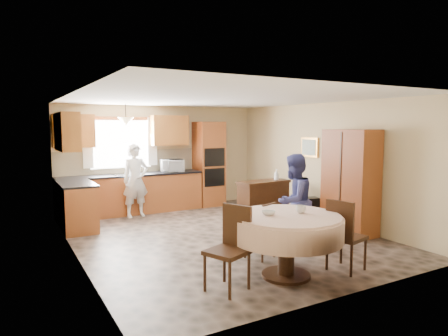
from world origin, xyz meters
name	(u,v)px	position (x,y,z in m)	size (l,w,h in m)	color
floor	(220,236)	(0.00, 0.00, 0.00)	(5.00, 6.00, 0.01)	#715B4F
ceiling	(220,99)	(0.00, 0.00, 2.50)	(5.00, 6.00, 0.01)	white
wall_back	(161,157)	(0.00, 3.00, 1.25)	(5.00, 0.02, 2.50)	tan
wall_front	(345,193)	(0.00, -3.00, 1.25)	(5.00, 0.02, 2.50)	tan
wall_left	(74,177)	(-2.50, 0.00, 1.25)	(0.02, 6.00, 2.50)	tan
wall_right	(324,162)	(2.50, 0.00, 1.25)	(0.02, 6.00, 2.50)	tan
window	(121,144)	(-1.00, 2.98, 1.60)	(1.40, 0.03, 1.10)	white
curtain_left	(88,143)	(-1.75, 2.93, 1.65)	(0.22, 0.02, 1.15)	white
curtain_right	(152,141)	(-0.25, 2.93, 1.65)	(0.22, 0.02, 1.15)	white
base_cab_back	(132,194)	(-0.85, 2.70, 0.44)	(3.30, 0.60, 0.88)	#AC5E2E
counter_back	(131,175)	(-0.85, 2.70, 0.90)	(3.30, 0.64, 0.04)	black
base_cab_left	(77,207)	(-2.20, 1.80, 0.44)	(0.60, 1.20, 0.88)	#AC5E2E
counter_left	(76,184)	(-2.20, 1.80, 0.90)	(0.64, 1.20, 0.04)	black
backsplash	(127,162)	(-0.85, 2.99, 1.18)	(3.30, 0.02, 0.55)	beige
wall_cab_left	(74,131)	(-2.05, 2.83, 1.91)	(0.85, 0.33, 0.72)	#BF792F
wall_cab_right	(169,130)	(0.15, 2.83, 1.91)	(0.90, 0.33, 0.72)	#BF792F
wall_cab_side	(67,132)	(-2.33, 1.80, 1.91)	(0.33, 1.20, 0.72)	#BF792F
oven_tower	(209,164)	(1.15, 2.69, 1.06)	(0.66, 0.62, 2.12)	#AC5E2E
oven_upper	(215,157)	(1.15, 2.38, 1.25)	(0.56, 0.01, 0.45)	black
oven_lower	(215,177)	(1.15, 2.38, 0.75)	(0.56, 0.01, 0.45)	black
pendant	(126,121)	(-1.00, 2.50, 2.12)	(0.36, 0.36, 0.18)	beige
sideboard	(263,202)	(1.38, 0.59, 0.41)	(1.14, 0.47, 0.81)	#3D2410
space_heater	(309,209)	(2.20, 0.09, 0.26)	(0.37, 0.26, 0.51)	black
cupboard	(350,182)	(2.22, -1.01, 0.98)	(0.51, 1.02, 1.95)	#AC5E2E
dining_table	(287,228)	(-0.18, -2.17, 0.66)	(1.48, 1.48, 0.85)	#3D2410
chair_left	(231,243)	(-1.02, -2.14, 0.57)	(0.59, 0.59, 1.04)	#3D2410
chair_back	(264,228)	(-0.02, -1.42, 0.48)	(0.48, 0.48, 0.86)	#3D2410
chair_right	(344,232)	(0.63, -2.40, 0.56)	(0.53, 0.53, 1.01)	#3D2410
framed_picture	(310,147)	(2.47, 0.41, 1.55)	(0.06, 0.52, 0.43)	gold
microwave	(172,166)	(0.14, 2.65, 1.07)	(0.53, 0.36, 0.30)	silver
person_sink	(136,181)	(-0.87, 2.30, 0.81)	(0.59, 0.39, 1.63)	silver
person_dining	(294,201)	(0.73, -1.19, 0.78)	(0.76, 0.59, 1.57)	navy
bowl_sideboard	(257,182)	(1.20, 0.59, 0.84)	(0.22, 0.22, 0.05)	#B2B2B2
bottle_sideboard	(276,176)	(1.71, 0.59, 0.95)	(0.11, 0.11, 0.28)	silver
cup_table	(301,209)	(0.04, -2.18, 0.90)	(0.13, 0.13, 0.10)	#B2B2B2
bowl_table	(268,213)	(-0.41, -2.07, 0.87)	(0.18, 0.18, 0.06)	#B2B2B2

